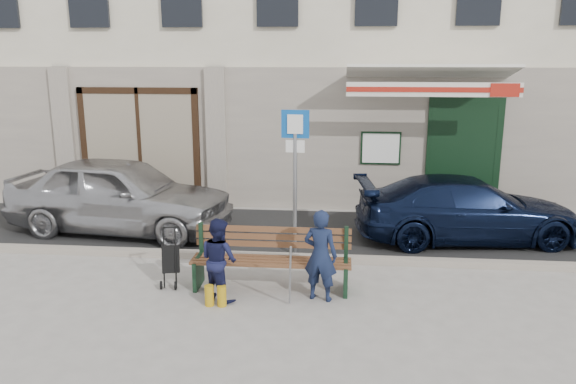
# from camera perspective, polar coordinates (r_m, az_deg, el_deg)

# --- Properties ---
(ground) EXTENTS (80.00, 80.00, 0.00)m
(ground) POSITION_cam_1_polar(r_m,az_deg,el_deg) (8.45, -4.78, -10.44)
(ground) COLOR #9E9991
(ground) RESTS_ON ground
(asphalt_lane) EXTENTS (60.00, 3.20, 0.01)m
(asphalt_lane) POSITION_cam_1_polar(r_m,az_deg,el_deg) (11.32, -2.03, -4.03)
(asphalt_lane) COLOR #282828
(asphalt_lane) RESTS_ON ground
(curb) EXTENTS (60.00, 0.18, 0.12)m
(curb) POSITION_cam_1_polar(r_m,az_deg,el_deg) (9.80, -3.24, -6.56)
(curb) COLOR #9E9384
(curb) RESTS_ON ground
(car_silver) EXTENTS (4.66, 2.35, 1.52)m
(car_silver) POSITION_cam_1_polar(r_m,az_deg,el_deg) (11.64, -16.68, -0.24)
(car_silver) COLOR #A5A5A9
(car_silver) RESTS_ON ground
(car_navy) EXTENTS (4.37, 2.18, 1.22)m
(car_navy) POSITION_cam_1_polar(r_m,az_deg,el_deg) (11.19, 17.73, -1.66)
(car_navy) COLOR black
(car_navy) RESTS_ON ground
(parking_sign) EXTENTS (0.48, 0.09, 2.56)m
(parking_sign) POSITION_cam_1_polar(r_m,az_deg,el_deg) (9.60, 0.73, 3.25)
(parking_sign) COLOR gray
(parking_sign) RESTS_ON ground
(bench) EXTENTS (2.40, 1.17, 0.98)m
(bench) POSITION_cam_1_polar(r_m,az_deg,el_deg) (8.49, -2.03, -6.93)
(bench) COLOR brown
(bench) RESTS_ON ground
(man) EXTENTS (0.56, 0.44, 1.35)m
(man) POSITION_cam_1_polar(r_m,az_deg,el_deg) (8.07, 3.31, -6.43)
(man) COLOR #151E3A
(man) RESTS_ON ground
(woman) EXTENTS (0.75, 0.73, 1.22)m
(woman) POSITION_cam_1_polar(r_m,az_deg,el_deg) (8.15, -7.03, -6.80)
(woman) COLOR #131636
(woman) RESTS_ON ground
(stroller) EXTENTS (0.31, 0.40, 0.90)m
(stroller) POSITION_cam_1_polar(r_m,az_deg,el_deg) (8.82, -11.84, -6.83)
(stroller) COLOR black
(stroller) RESTS_ON ground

